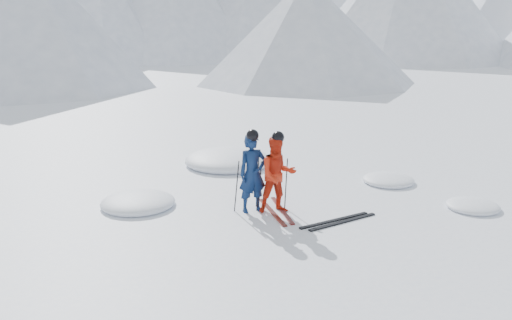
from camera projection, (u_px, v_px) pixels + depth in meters
name	position (u px, v px, depth m)	size (l,w,h in m)	color
ground	(339.00, 203.00, 11.97)	(160.00, 160.00, 0.00)	white
skier_blue	(253.00, 173.00, 11.29)	(0.61, 0.40, 1.66)	#0B1F47
skier_red	(278.00, 175.00, 11.25)	(0.79, 0.62, 1.63)	red
pole_blue_left	(237.00, 186.00, 11.35)	(0.02, 0.02, 1.11)	black
pole_blue_right	(258.00, 181.00, 11.68)	(0.02, 0.02, 1.11)	black
pole_red_left	(259.00, 186.00, 11.40)	(0.02, 0.02, 1.09)	black
pole_red_right	(286.00, 183.00, 11.58)	(0.02, 0.02, 1.09)	black
ski_worn_left	(272.00, 212.00, 11.40)	(0.09, 1.70, 0.03)	black
ski_worn_right	(282.00, 210.00, 11.51)	(0.09, 1.70, 0.03)	black
ski_loose_a	(334.00, 220.00, 10.92)	(0.09, 1.70, 0.03)	black
ski_loose_b	(343.00, 222.00, 10.84)	(0.09, 1.70, 0.03)	black
snow_lumps	(241.00, 175.00, 14.17)	(7.70, 7.57, 0.54)	white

